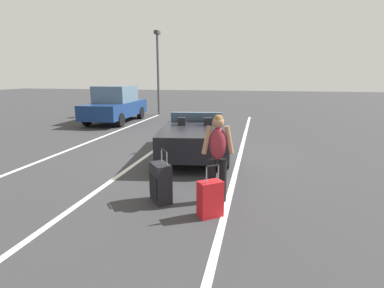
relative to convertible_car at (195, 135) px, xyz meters
name	(u,v)px	position (x,y,z in m)	size (l,w,h in m)	color
ground_plane	(195,155)	(-0.21, -0.03, -0.59)	(80.00, 80.00, 0.00)	#333335
lot_line_near	(239,158)	(-0.21, -1.34, -0.59)	(18.00, 0.12, 0.01)	silver
lot_line_mid	(151,153)	(-0.21, 1.36, -0.59)	(18.00, 0.12, 0.01)	silver
lot_line_far	(73,148)	(-0.21, 4.06, -0.59)	(18.00, 0.12, 0.01)	silver
convertible_car	(195,135)	(0.00, 0.00, 0.00)	(4.36, 2.38, 1.24)	black
suitcase_large_black	(161,183)	(-3.69, -0.10, -0.22)	(0.55, 0.52, 1.00)	black
suitcase_medium_bright	(210,199)	(-4.11, -1.10, -0.28)	(0.43, 0.46, 0.92)	red
traveler_person	(218,154)	(-3.45, -1.13, 0.34)	(0.30, 0.60, 1.65)	black
parked_sedan_near	(116,105)	(5.51, 5.28, 0.30)	(4.56, 2.00, 1.82)	navy
parking_lamp_post	(158,67)	(8.72, 4.05, 2.23)	(0.50, 0.24, 4.83)	#4C4C51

